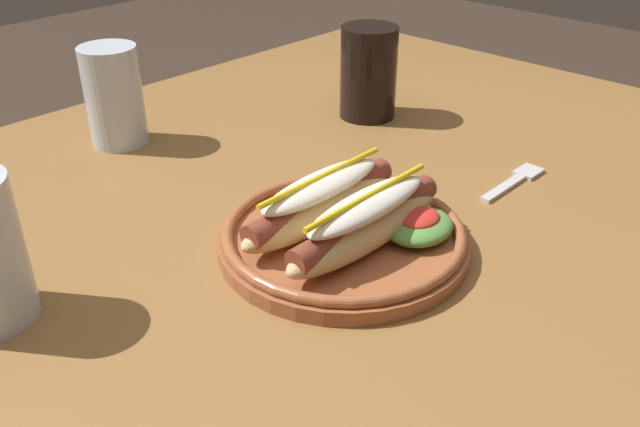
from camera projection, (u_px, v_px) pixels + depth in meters
dining_table at (284, 282)px, 0.79m from camera, size 1.40×0.96×0.74m
hot_dog_plate at (345, 227)px, 0.67m from camera, size 0.26×0.26×0.08m
fork at (516, 180)px, 0.82m from camera, size 0.12×0.03×0.00m
soda_cup at (368, 72)px, 0.97m from camera, size 0.08×0.08×0.13m
water_cup at (114, 96)px, 0.89m from camera, size 0.08×0.08×0.13m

